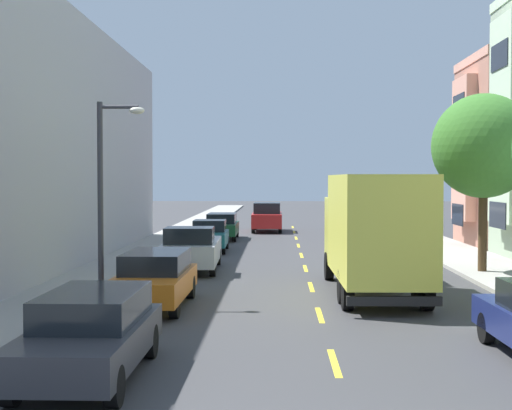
# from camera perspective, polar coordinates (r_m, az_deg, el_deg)

# --- Properties ---
(ground_plane) EXTENTS (160.00, 160.00, 0.00)m
(ground_plane) POSITION_cam_1_polar(r_m,az_deg,el_deg) (37.35, 3.34, -3.39)
(ground_plane) COLOR #38383A
(sidewalk_left) EXTENTS (3.20, 120.00, 0.14)m
(sidewalk_left) POSITION_cam_1_polar(r_m,az_deg,el_deg) (35.85, -8.01, -3.52)
(sidewalk_left) COLOR #99968E
(sidewalk_left) RESTS_ON ground_plane
(sidewalk_right) EXTENTS (3.20, 120.00, 0.14)m
(sidewalk_right) POSITION_cam_1_polar(r_m,az_deg,el_deg) (36.27, 14.74, -3.50)
(sidewalk_right) COLOR #99968E
(sidewalk_right) RESTS_ON ground_plane
(lane_centerline_dashes) EXTENTS (0.14, 47.20, 0.01)m
(lane_centerline_dashes) POSITION_cam_1_polar(r_m,az_deg,el_deg) (31.88, 3.63, -4.31)
(lane_centerline_dashes) COLOR yellow
(lane_centerline_dashes) RESTS_ON ground_plane
(street_tree_third) EXTENTS (3.73, 3.73, 6.48)m
(street_tree_third) POSITION_cam_1_polar(r_m,az_deg,el_deg) (28.46, 16.97, 4.30)
(street_tree_third) COLOR #47331E
(street_tree_third) RESTS_ON sidewalk_right
(street_lamp) EXTENTS (1.35, 0.28, 5.54)m
(street_lamp) POSITION_cam_1_polar(r_m,az_deg,el_deg) (21.48, -11.34, 1.73)
(street_lamp) COLOR #38383D
(street_lamp) RESTS_ON sidewalk_left
(delivery_box_truck) EXTENTS (2.50, 8.15, 3.63)m
(delivery_box_truck) POSITION_cam_1_polar(r_m,az_deg,el_deg) (22.72, 8.98, -1.76)
(delivery_box_truck) COLOR #D8D84C
(delivery_box_truck) RESTS_ON ground_plane
(parked_hatchback_teal) EXTENTS (1.80, 4.03, 1.50)m
(parked_hatchback_teal) POSITION_cam_1_polar(r_m,az_deg,el_deg) (36.26, -3.60, -2.35)
(parked_hatchback_teal) COLOR #195B60
(parked_hatchback_teal) RESTS_ON ground_plane
(parked_wagon_charcoal) EXTENTS (1.84, 4.71, 1.50)m
(parked_wagon_charcoal) POSITION_cam_1_polar(r_m,az_deg,el_deg) (13.68, -12.51, -9.47)
(parked_wagon_charcoal) COLOR #333338
(parked_wagon_charcoal) RESTS_ON ground_plane
(parked_wagon_orange) EXTENTS (1.86, 4.72, 1.50)m
(parked_wagon_orange) POSITION_cam_1_polar(r_m,az_deg,el_deg) (20.74, -7.75, -5.52)
(parked_wagon_orange) COLOR orange
(parked_wagon_orange) RESTS_ON ground_plane
(parked_hatchback_white) EXTENTS (1.75, 4.00, 1.50)m
(parked_hatchback_white) POSITION_cam_1_polar(r_m,az_deg,el_deg) (62.23, 6.74, -0.54)
(parked_hatchback_white) COLOR silver
(parked_hatchback_white) RESTS_ON ground_plane
(parked_wagon_forest) EXTENTS (1.86, 4.71, 1.50)m
(parked_wagon_forest) POSITION_cam_1_polar(r_m,az_deg,el_deg) (43.37, -2.63, -1.57)
(parked_wagon_forest) COLOR #194C28
(parked_wagon_forest) RESTS_ON ground_plane
(parked_pickup_silver) EXTENTS (2.15, 5.35, 1.73)m
(parked_pickup_silver) POSITION_cam_1_polar(r_m,az_deg,el_deg) (28.62, -4.93, -3.38)
(parked_pickup_silver) COLOR #B2B5BA
(parked_pickup_silver) RESTS_ON ground_plane
(parked_hatchback_sky) EXTENTS (1.81, 4.03, 1.50)m
(parked_hatchback_sky) POSITION_cam_1_polar(r_m,az_deg,el_deg) (56.78, 7.02, -0.79)
(parked_hatchback_sky) COLOR #7A9EC6
(parked_hatchback_sky) RESTS_ON ground_plane
(moving_red_sedan) EXTENTS (1.95, 4.80, 1.93)m
(moving_red_sedan) POSITION_cam_1_polar(r_m,az_deg,el_deg) (49.58, 0.85, -0.91)
(moving_red_sedan) COLOR #AD1E1E
(moving_red_sedan) RESTS_ON ground_plane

